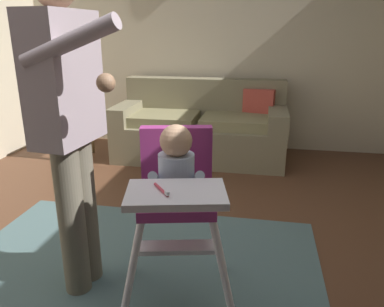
{
  "coord_description": "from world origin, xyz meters",
  "views": [
    {
      "loc": [
        0.68,
        -1.95,
        1.38
      ],
      "look_at": [
        0.36,
        -0.27,
        0.82
      ],
      "focal_mm": 35.08,
      "sensor_mm": 36.0,
      "label": 1
    }
  ],
  "objects_px": {
    "high_chair": "(177,184)",
    "sippy_cup": "(64,107)",
    "couch": "(202,128)",
    "adult_standing": "(70,123)",
    "side_table": "(70,124)"
  },
  "relations": [
    {
      "from": "high_chair",
      "to": "side_table",
      "type": "bearing_deg",
      "value": -154.06
    },
    {
      "from": "couch",
      "to": "sippy_cup",
      "type": "xyz_separation_m",
      "value": [
        -1.51,
        -0.27,
        0.24
      ]
    },
    {
      "from": "high_chair",
      "to": "sippy_cup",
      "type": "distance_m",
      "value": 2.81
    },
    {
      "from": "sippy_cup",
      "to": "high_chair",
      "type": "bearing_deg",
      "value": -50.61
    },
    {
      "from": "side_table",
      "to": "sippy_cup",
      "type": "xyz_separation_m",
      "value": [
        -0.05,
        0.0,
        0.19
      ]
    },
    {
      "from": "couch",
      "to": "adult_standing",
      "type": "distance_m",
      "value": 2.48
    },
    {
      "from": "high_chair",
      "to": "sippy_cup",
      "type": "bearing_deg",
      "value": -153.31
    },
    {
      "from": "adult_standing",
      "to": "sippy_cup",
      "type": "xyz_separation_m",
      "value": [
        -1.23,
        2.11,
        -0.37
      ]
    },
    {
      "from": "high_chair",
      "to": "sippy_cup",
      "type": "height_order",
      "value": "high_chair"
    },
    {
      "from": "couch",
      "to": "side_table",
      "type": "xyz_separation_m",
      "value": [
        -1.46,
        -0.27,
        0.05
      ]
    },
    {
      "from": "couch",
      "to": "sippy_cup",
      "type": "bearing_deg",
      "value": -79.76
    },
    {
      "from": "high_chair",
      "to": "adult_standing",
      "type": "distance_m",
      "value": 0.62
    },
    {
      "from": "couch",
      "to": "adult_standing",
      "type": "xyz_separation_m",
      "value": [
        -0.28,
        -2.38,
        0.61
      ]
    },
    {
      "from": "high_chair",
      "to": "side_table",
      "type": "xyz_separation_m",
      "value": [
        -1.74,
        2.17,
        -0.3
      ]
    },
    {
      "from": "high_chair",
      "to": "adult_standing",
      "type": "height_order",
      "value": "adult_standing"
    }
  ]
}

